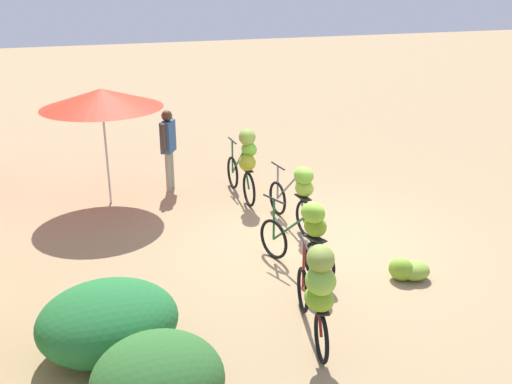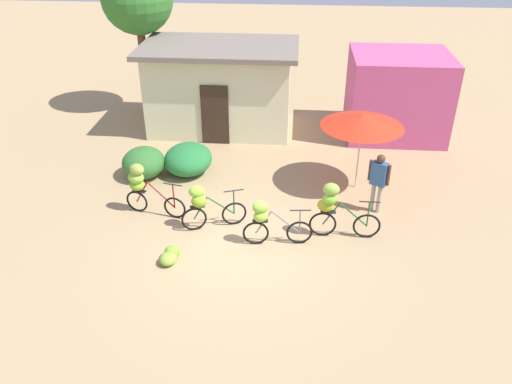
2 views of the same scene
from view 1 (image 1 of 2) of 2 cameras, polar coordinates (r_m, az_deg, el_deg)
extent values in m
plane|color=tan|center=(9.86, 5.91, -4.77)|extent=(60.00, 60.00, 0.00)
ellipsoid|color=#30682C|center=(6.13, -9.48, -17.61)|extent=(1.24, 1.33, 0.88)
ellipsoid|color=#257135|center=(7.13, -14.15, -12.06)|extent=(1.41, 1.62, 0.86)
cylinder|color=beige|center=(11.41, -14.32, 4.01)|extent=(0.04, 0.04, 2.14)
cone|color=red|center=(11.19, -14.76, 8.78)|extent=(2.23, 2.23, 0.35)
torus|color=black|center=(7.81, 4.57, -9.43)|extent=(0.60, 0.17, 0.60)
torus|color=black|center=(6.93, 6.35, -13.81)|extent=(0.60, 0.17, 0.60)
cylinder|color=maroon|center=(6.91, 6.10, -10.75)|extent=(0.41, 0.12, 0.66)
cylinder|color=maroon|center=(7.36, 5.17, -8.61)|extent=(0.71, 0.18, 0.67)
cylinder|color=black|center=(7.50, 4.71, -4.91)|extent=(0.50, 0.13, 0.03)
cylinder|color=maroon|center=(7.65, 4.64, -7.22)|extent=(0.04, 0.04, 0.68)
cube|color=black|center=(6.84, 6.25, -11.01)|extent=(0.38, 0.21, 0.02)
ellipsoid|color=#7FAE29|center=(6.72, 6.13, -10.19)|extent=(0.43, 0.35, 0.27)
ellipsoid|color=#8FC541|center=(6.59, 6.28, -8.53)|extent=(0.52, 0.46, 0.30)
ellipsoid|color=#8CA140|center=(6.53, 6.27, -6.44)|extent=(0.47, 0.42, 0.30)
torus|color=black|center=(9.14, 1.72, -4.58)|extent=(0.62, 0.26, 0.64)
torus|color=black|center=(8.47, 6.12, -6.85)|extent=(0.62, 0.26, 0.64)
cylinder|color=#19592D|center=(8.46, 5.37, -4.70)|extent=(0.37, 0.16, 0.59)
cylinder|color=#19592D|center=(8.79, 3.11, -3.60)|extent=(0.65, 0.26, 0.60)
cylinder|color=black|center=(8.88, 1.76, -0.71)|extent=(0.48, 0.19, 0.03)
cylinder|color=#19592D|center=(9.00, 1.74, -2.67)|extent=(0.04, 0.04, 0.66)
cube|color=black|center=(8.38, 5.73, -4.49)|extent=(0.39, 0.25, 0.02)
ellipsoid|color=#79A123|center=(8.37, 5.76, -3.30)|extent=(0.41, 0.34, 0.31)
ellipsoid|color=#87C436|center=(8.20, 5.55, -2.01)|extent=(0.45, 0.41, 0.29)
torus|color=black|center=(10.77, 2.10, -0.60)|extent=(0.63, 0.12, 0.63)
torus|color=black|center=(9.93, 4.81, -2.55)|extent=(0.63, 0.12, 0.63)
cylinder|color=slate|center=(9.96, 4.35, -0.58)|extent=(0.39, 0.08, 0.63)
cylinder|color=slate|center=(10.39, 2.96, 0.35)|extent=(0.70, 0.11, 0.63)
cylinder|color=black|center=(10.57, 2.14, 2.54)|extent=(0.50, 0.08, 0.03)
cylinder|color=slate|center=(10.67, 2.12, 0.96)|extent=(0.04, 0.04, 0.62)
cube|color=black|center=(9.89, 4.57, -0.51)|extent=(0.37, 0.18, 0.02)
ellipsoid|color=#92BB38|center=(9.86, 4.70, 0.38)|extent=(0.42, 0.38, 0.29)
ellipsoid|color=#7EBE39|center=(9.76, 4.64, 1.61)|extent=(0.44, 0.38, 0.29)
torus|color=black|center=(12.09, -2.28, 1.89)|extent=(0.67, 0.05, 0.67)
torus|color=black|center=(11.14, -0.68, 0.26)|extent=(0.67, 0.05, 0.67)
cylinder|color=#19592D|center=(11.21, -0.99, 2.05)|extent=(0.40, 0.04, 0.64)
cylinder|color=#19592D|center=(11.68, -1.80, 2.83)|extent=(0.71, 0.04, 0.65)
cylinder|color=black|center=(11.89, -2.32, 5.01)|extent=(0.50, 0.03, 0.03)
cylinder|color=#19592D|center=(11.99, -2.30, 3.44)|extent=(0.04, 0.04, 0.68)
cube|color=black|center=(11.12, -0.86, 2.19)|extent=(0.36, 0.14, 0.02)
ellipsoid|color=#9C9F24|center=(11.00, -0.86, 2.87)|extent=(0.47, 0.41, 0.30)
ellipsoid|color=#74BE34|center=(11.03, -0.67, 4.16)|extent=(0.39, 0.33, 0.28)
ellipsoid|color=#87A73F|center=(10.97, -0.86, 5.35)|extent=(0.45, 0.40, 0.31)
ellipsoid|color=#79A52C|center=(8.83, 13.90, -7.28)|extent=(0.48, 0.47, 0.33)
ellipsoid|color=#84A838|center=(8.91, 15.09, -7.36)|extent=(0.44, 0.50, 0.27)
cylinder|color=gray|center=(12.05, -8.50, 1.95)|extent=(0.11, 0.11, 0.80)
cylinder|color=gray|center=(12.21, -8.22, 2.21)|extent=(0.11, 0.11, 0.80)
cube|color=#33598C|center=(11.93, -8.53, 5.34)|extent=(0.45, 0.37, 0.63)
cylinder|color=#4C3321|center=(11.69, -8.95, 5.17)|extent=(0.08, 0.08, 0.57)
cylinder|color=#4C3321|center=(12.15, -8.15, 5.79)|extent=(0.08, 0.08, 0.57)
sphere|color=#4C3321|center=(11.82, -8.64, 7.32)|extent=(0.22, 0.22, 0.22)
camera|label=2|loc=(16.68, 41.64, 26.65)|focal=35.85mm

